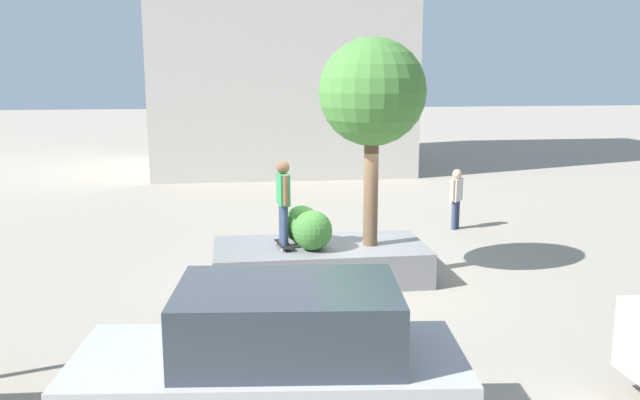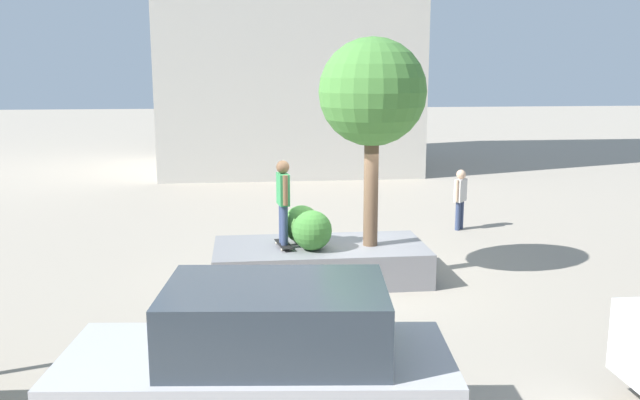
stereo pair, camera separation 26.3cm
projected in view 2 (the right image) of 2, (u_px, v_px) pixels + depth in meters
name	position (u px, v px, depth m)	size (l,w,h in m)	color
ground_plane	(347.00, 280.00, 13.15)	(120.00, 120.00, 0.00)	#9E9384
planter_ledge	(320.00, 262.00, 13.17)	(4.13, 1.98, 0.69)	gray
plaza_tree	(372.00, 94.00, 12.54)	(2.04, 2.04, 3.99)	brown
boxwood_shrub	(302.00, 224.00, 13.26)	(0.74, 0.74, 0.74)	#4C8C3D
hedge_clump	(312.00, 230.00, 12.68)	(0.76, 0.76, 0.76)	#3D7A33
skateboard	(284.00, 244.00, 12.93)	(0.33, 0.82, 0.07)	black
skateboarder	(283.00, 196.00, 12.75)	(0.25, 0.55, 1.62)	navy
sedan_parked	(263.00, 370.00, 7.03)	(4.22, 2.24, 1.89)	#B7B7BC
bystander_watching	(460.00, 195.00, 17.15)	(0.41, 0.43, 1.56)	navy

